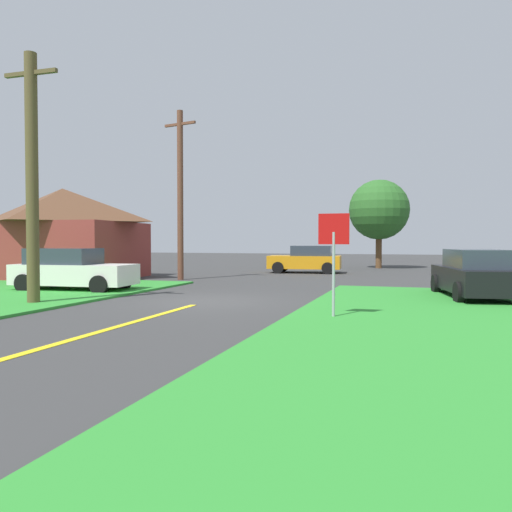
{
  "coord_description": "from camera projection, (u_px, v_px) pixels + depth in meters",
  "views": [
    {
      "loc": [
        6.25,
        -14.42,
        1.88
      ],
      "look_at": [
        0.24,
        4.26,
        1.31
      ],
      "focal_mm": 35.1,
      "sensor_mm": 36.0,
      "label": 1
    }
  ],
  "objects": [
    {
      "name": "lane_stripe_center",
      "position": [
        10.0,
        357.0,
        8.08
      ],
      "size": [
        0.2,
        14.0,
        0.01
      ],
      "primitive_type": "cube",
      "color": "yellow",
      "rests_on": "ground"
    },
    {
      "name": "ground_plane",
      "position": [
        207.0,
        301.0,
        15.69
      ],
      "size": [
        120.0,
        120.0,
        0.0
      ],
      "primitive_type": "plane",
      "color": "#373737"
    },
    {
      "name": "car_on_crossroad",
      "position": [
        475.0,
        274.0,
        16.22
      ],
      "size": [
        2.61,
        4.76,
        1.62
      ],
      "rotation": [
        0.0,
        0.0,
        1.75
      ],
      "color": "black",
      "rests_on": "ground"
    },
    {
      "name": "utility_pole_near",
      "position": [
        32.0,
        177.0,
        14.71
      ],
      "size": [
        1.8,
        0.36,
        7.4
      ],
      "color": "brown",
      "rests_on": "ground"
    },
    {
      "name": "parked_car_near_building",
      "position": [
        72.0,
        270.0,
        18.87
      ],
      "size": [
        4.64,
        2.28,
        1.62
      ],
      "rotation": [
        0.0,
        0.0,
        0.08
      ],
      "color": "white",
      "rests_on": "ground"
    },
    {
      "name": "utility_pole_mid",
      "position": [
        180.0,
        193.0,
        24.34
      ],
      "size": [
        1.79,
        0.47,
        8.23
      ],
      "color": "brown",
      "rests_on": "ground"
    },
    {
      "name": "stop_sign",
      "position": [
        334.0,
        245.0,
        11.96
      ],
      "size": [
        0.74,
        0.07,
        2.55
      ],
      "rotation": [
        0.0,
        0.0,
        3.18
      ],
      "color": "#9EA0A8",
      "rests_on": "ground"
    },
    {
      "name": "car_approaching_junction",
      "position": [
        306.0,
        259.0,
        29.8
      ],
      "size": [
        4.4,
        2.36,
        1.62
      ],
      "rotation": [
        0.0,
        0.0,
        3.23
      ],
      "color": "orange",
      "rests_on": "ground"
    },
    {
      "name": "oak_tree_left",
      "position": [
        379.0,
        210.0,
        34.82
      ],
      "size": [
        4.17,
        4.17,
        6.17
      ],
      "color": "brown",
      "rests_on": "ground"
    },
    {
      "name": "barn",
      "position": [
        63.0,
        233.0,
        25.5
      ],
      "size": [
        7.48,
        6.26,
        4.57
      ],
      "color": "maroon",
      "rests_on": "ground"
    }
  ]
}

